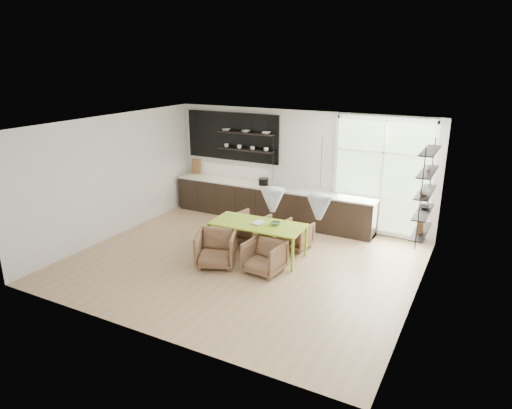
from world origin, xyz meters
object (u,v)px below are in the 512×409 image
at_px(armchair_back_right, 296,235).
at_px(wire_stool, 210,237).
at_px(armchair_front_right, 264,257).
at_px(armchair_back_left, 250,228).
at_px(dining_table, 258,226).
at_px(armchair_front_left, 216,249).

bearing_deg(armchair_back_right, wire_stool, 35.68).
bearing_deg(armchair_front_right, armchair_back_left, 132.97).
height_order(dining_table, armchair_back_right, dining_table).
bearing_deg(armchair_front_left, dining_table, 35.73).
height_order(armchair_back_right, armchair_front_left, armchair_front_left).
distance_m(armchair_back_left, wire_stool, 1.00).
relative_size(dining_table, wire_stool, 4.91).
bearing_deg(dining_table, armchair_front_right, -55.81).
distance_m(armchair_front_left, armchair_front_right, 1.05).
distance_m(armchair_front_left, wire_stool, 0.94).
relative_size(armchair_back_left, armchair_front_right, 1.04).
bearing_deg(armchair_back_right, armchair_front_right, 94.81).
height_order(dining_table, armchair_front_right, dining_table).
xyz_separation_m(armchair_back_left, armchair_front_left, (-0.01, -1.46, 0.02)).
height_order(armchair_front_left, armchair_front_right, armchair_front_left).
bearing_deg(dining_table, armchair_back_left, 127.07).
bearing_deg(dining_table, armchair_back_right, 51.38).
distance_m(dining_table, wire_stool, 1.23).
distance_m(dining_table, armchair_back_right, 1.04).
xyz_separation_m(armchair_back_left, wire_stool, (-0.64, -0.77, -0.07)).
bearing_deg(wire_stool, armchair_front_left, -48.21).
bearing_deg(armchair_front_right, armchair_front_left, -165.72).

